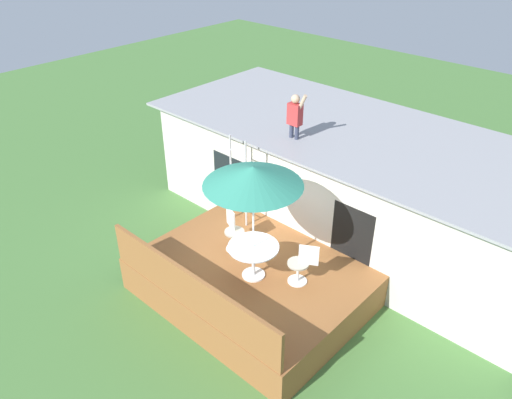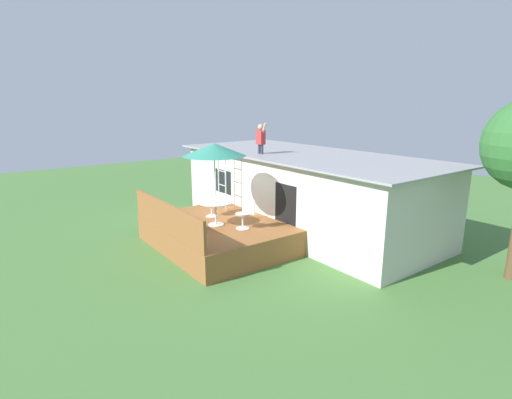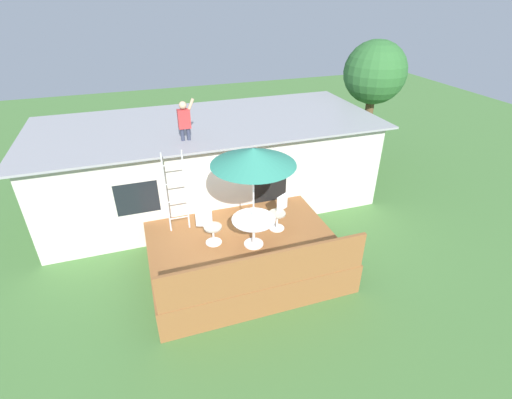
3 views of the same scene
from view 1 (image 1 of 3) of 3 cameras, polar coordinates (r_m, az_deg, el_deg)
The scene contains 10 objects.
ground_plane at distance 11.37m, azimuth -0.10°, elevation -10.53°, with size 40.00×40.00×0.00m, color #477538.
house at distance 12.96m, azimuth 10.75°, elevation 2.08°, with size 10.50×4.50×2.73m.
deck at distance 11.10m, azimuth -0.10°, elevation -8.99°, with size 4.63×3.70×0.80m, color brown.
deck_railing at distance 9.63m, azimuth -7.52°, elevation -10.19°, with size 4.53×0.08×0.90m, color brown.
patio_table at distance 10.22m, azimuth -0.30°, elevation -6.03°, with size 1.04×1.04×0.74m.
patio_umbrella at distance 9.26m, azimuth -0.32°, elevation 2.67°, with size 1.90×1.90×2.54m.
step_ladder at distance 11.62m, azimuth -2.00°, elevation 2.03°, with size 0.52×0.04×2.20m.
person_figure at distance 11.56m, azimuth 4.47°, elevation 9.67°, with size 0.47×0.20×1.11m.
patio_chair_left at distance 11.09m, azimuth -2.59°, elevation -3.50°, with size 0.60×0.44×0.92m.
patio_chair_right at distance 10.18m, azimuth 5.20°, elevation -7.29°, with size 0.57×0.44×0.92m.
Camera 1 is at (5.74, -6.21, 7.60)m, focal length 35.38 mm.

